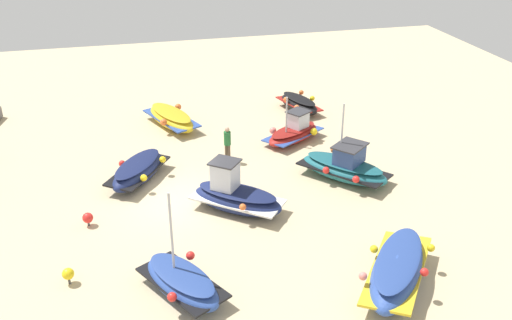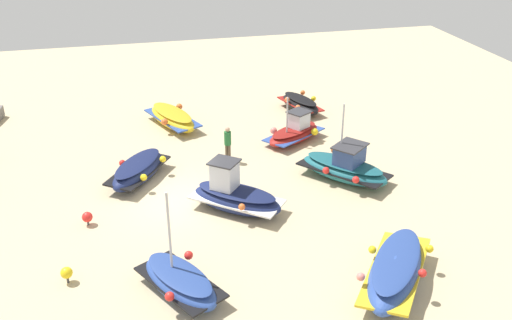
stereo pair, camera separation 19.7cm
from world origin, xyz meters
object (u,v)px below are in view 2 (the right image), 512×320
(fishing_boat_0, at_px, (235,196))
(mooring_buoy_0, at_px, (87,217))
(fishing_boat_5, at_px, (300,104))
(person_walking, at_px, (228,142))
(fishing_boat_2, at_px, (180,282))
(fishing_boat_3, at_px, (395,270))
(fishing_boat_6, at_px, (295,132))
(fishing_boat_4, at_px, (345,167))
(fishing_boat_1, at_px, (172,118))
(fishing_boat_7, at_px, (138,170))
(mooring_buoy_1, at_px, (67,273))

(fishing_boat_0, height_order, mooring_buoy_0, fishing_boat_0)
(fishing_boat_5, bearing_deg, mooring_buoy_0, 112.83)
(person_walking, bearing_deg, fishing_boat_2, -147.22)
(fishing_boat_5, height_order, person_walking, person_walking)
(fishing_boat_3, xyz_separation_m, fishing_boat_6, (11.66, -0.22, -0.14))
(fishing_boat_6, bearing_deg, fishing_boat_4, -110.94)
(fishing_boat_1, relative_size, fishing_boat_7, 1.12)
(fishing_boat_3, relative_size, fishing_boat_7, 1.19)
(fishing_boat_1, bearing_deg, fishing_boat_7, -42.55)
(fishing_boat_5, height_order, mooring_buoy_0, fishing_boat_5)
(fishing_boat_3, bearing_deg, fishing_boat_0, 71.47)
(fishing_boat_5, distance_m, mooring_buoy_1, 17.55)
(fishing_boat_4, bearing_deg, fishing_boat_3, -48.69)
(fishing_boat_3, height_order, fishing_boat_5, fishing_boat_3)
(fishing_boat_7, distance_m, mooring_buoy_1, 7.13)
(person_walking, bearing_deg, fishing_boat_7, 155.16)
(fishing_boat_0, bearing_deg, fishing_boat_2, 98.51)
(fishing_boat_2, bearing_deg, fishing_boat_5, 119.93)
(fishing_boat_2, height_order, mooring_buoy_0, fishing_boat_2)
(fishing_boat_6, bearing_deg, fishing_boat_5, 35.66)
(fishing_boat_3, distance_m, mooring_buoy_1, 10.58)
(fishing_boat_4, bearing_deg, fishing_boat_0, -114.37)
(fishing_boat_3, relative_size, mooring_buoy_1, 7.67)
(fishing_boat_3, relative_size, mooring_buoy_0, 8.12)
(fishing_boat_1, height_order, fishing_boat_4, fishing_boat_4)
(fishing_boat_2, distance_m, mooring_buoy_0, 5.65)
(fishing_boat_5, height_order, fishing_boat_7, fishing_boat_7)
(fishing_boat_3, height_order, fishing_boat_7, fishing_boat_3)
(fishing_boat_0, bearing_deg, fishing_boat_6, -86.74)
(fishing_boat_3, distance_m, fishing_boat_7, 11.96)
(fishing_boat_2, relative_size, mooring_buoy_1, 6.10)
(fishing_boat_3, relative_size, fishing_boat_6, 1.25)
(fishing_boat_2, distance_m, fishing_boat_3, 6.85)
(fishing_boat_4, relative_size, mooring_buoy_0, 7.67)
(mooring_buoy_0, bearing_deg, fishing_boat_4, -83.69)
(fishing_boat_1, xyz_separation_m, fishing_boat_4, (-7.75, -6.63, 0.10))
(fishing_boat_0, distance_m, fishing_boat_4, 5.33)
(fishing_boat_0, bearing_deg, fishing_boat_5, -81.53)
(fishing_boat_2, relative_size, fishing_boat_6, 0.99)
(fishing_boat_1, relative_size, fishing_boat_2, 1.18)
(fishing_boat_6, distance_m, fishing_boat_7, 8.16)
(mooring_buoy_0, distance_m, mooring_buoy_1, 3.47)
(fishing_boat_1, bearing_deg, mooring_buoy_1, -43.60)
(fishing_boat_2, height_order, person_walking, fishing_boat_2)
(person_walking, distance_m, mooring_buoy_1, 10.14)
(fishing_boat_2, height_order, fishing_boat_6, fishing_boat_2)
(fishing_boat_0, distance_m, mooring_buoy_0, 5.68)
(fishing_boat_0, distance_m, fishing_boat_1, 9.29)
(fishing_boat_1, bearing_deg, mooring_buoy_0, -47.61)
(fishing_boat_1, relative_size, mooring_buoy_1, 7.22)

